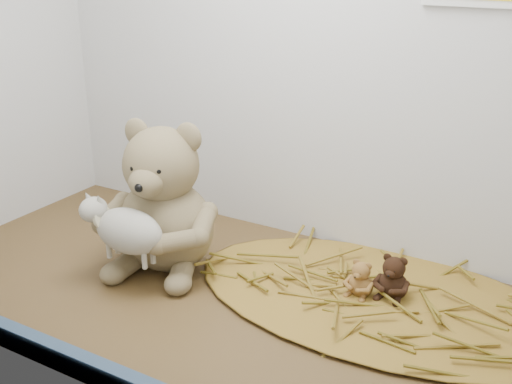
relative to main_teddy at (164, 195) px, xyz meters
The scene contains 7 objects.
alcove_shell 35.42cm from the main_teddy, 13.36° to the left, with size 120.40×60.20×90.40cm.
front_rail 39.81cm from the main_teddy, 63.15° to the right, with size 119.28×2.20×3.60cm, color #334661.
straw_bed 42.56cm from the main_teddy, 10.35° to the left, with size 67.47×39.18×1.31cm, color olive.
main_teddy is the anchor object (origin of this frame).
toy_lamb 10.72cm from the main_teddy, 90.00° to the right, with size 17.61×10.75×11.38cm, color #B1AC9F, non-canonical shape.
mini_teddy_tan 38.89cm from the main_teddy, ahead, with size 5.28×5.57×6.55cm, color olive, non-canonical shape.
mini_teddy_brown 43.92cm from the main_teddy, 11.16° to the left, with size 6.37×6.72×7.90cm, color black, non-canonical shape.
Camera 1 is at (53.81, -81.94, 58.06)cm, focal length 45.00 mm.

